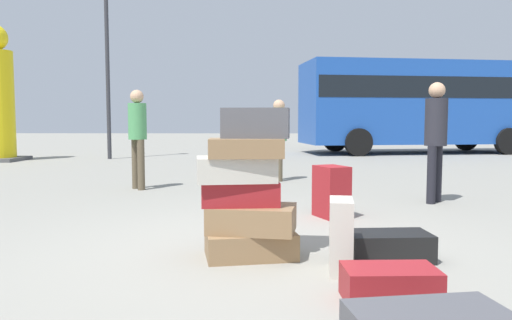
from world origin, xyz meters
The scene contains 11 objects.
ground_plane centered at (0.00, 0.00, 0.00)m, with size 80.00×80.00×0.00m, color gray.
suitcase_tower centered at (-0.09, -0.24, 0.55)m, with size 0.88×0.62×1.24m.
suitcase_cream_foreground_near centered at (0.63, -0.66, 0.28)m, with size 0.17×0.37×0.56m, color beige.
suitcase_maroon_upright_blue centered at (0.86, -1.24, 0.11)m, with size 0.59×0.34×0.21m, color maroon.
suitcase_maroon_left_side centered at (0.82, 1.47, 0.30)m, with size 0.30×0.41×0.61m, color maroon.
suitcase_black_white_trunk centered at (1.08, -0.31, 0.11)m, with size 0.66×0.37×0.23m, color black.
person_bearded_onlooker centered at (0.25, 4.99, 0.91)m, with size 0.30×0.34×1.54m.
person_tourist_with_camera centered at (-2.10, 3.75, 0.98)m, with size 0.30×0.30×1.65m.
person_passerby_in_red centered at (2.38, 2.54, 0.99)m, with size 0.30×0.30×1.66m.
parked_bus centered at (5.29, 13.25, 1.83)m, with size 8.39×3.85×3.15m.
lamp_post centered at (-4.73, 10.19, 3.67)m, with size 0.36×0.36×5.54m.
Camera 1 is at (0.11, -4.29, 1.14)m, focal length 34.37 mm.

